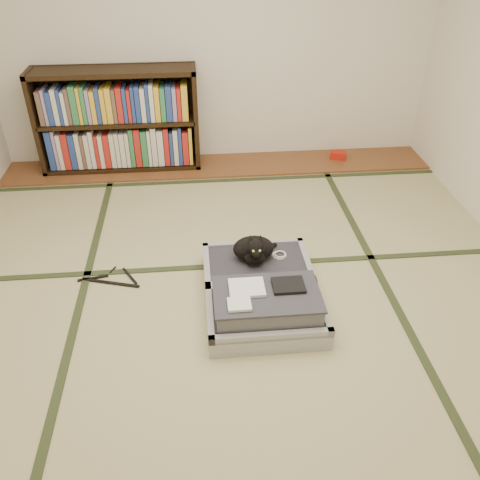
{
  "coord_description": "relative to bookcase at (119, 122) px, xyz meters",
  "views": [
    {
      "loc": [
        -0.22,
        -2.45,
        2.15
      ],
      "look_at": [
        0.05,
        0.35,
        0.25
      ],
      "focal_mm": 38.0,
      "sensor_mm": 36.0,
      "label": 1
    }
  ],
  "objects": [
    {
      "name": "room_shell",
      "position": [
        0.9,
        -2.07,
        1.01
      ],
      "size": [
        4.5,
        4.5,
        4.5
      ],
      "color": "white",
      "rests_on": "ground"
    },
    {
      "name": "tatami_borders",
      "position": [
        0.9,
        -1.57,
        -0.45
      ],
      "size": [
        4.0,
        4.5,
        0.01
      ],
      "color": "#2D381E",
      "rests_on": "ground"
    },
    {
      "name": "floor",
      "position": [
        0.9,
        -2.07,
        -0.45
      ],
      "size": [
        4.5,
        4.5,
        0.0
      ],
      "primitive_type": "plane",
      "color": "#C9B686",
      "rests_on": "ground"
    },
    {
      "name": "wood_strip",
      "position": [
        0.9,
        -0.07,
        -0.44
      ],
      "size": [
        4.0,
        0.5,
        0.02
      ],
      "primitive_type": "cube",
      "color": "brown",
      "rests_on": "ground"
    },
    {
      "name": "cable_coil",
      "position": [
        1.21,
        -1.77,
        -0.31
      ],
      "size": [
        0.1,
        0.1,
        0.02
      ],
      "color": "white",
      "rests_on": "suitcase"
    },
    {
      "name": "hanger",
      "position": [
        0.07,
        -1.76,
        -0.44
      ],
      "size": [
        0.42,
        0.25,
        0.01
      ],
      "color": "black",
      "rests_on": "floor"
    },
    {
      "name": "bookcase",
      "position": [
        0.0,
        0.0,
        0.0
      ],
      "size": [
        1.45,
        0.33,
        0.93
      ],
      "color": "black",
      "rests_on": "wood_strip"
    },
    {
      "name": "red_item",
      "position": [
        2.08,
        -0.04,
        -0.4
      ],
      "size": [
        0.17,
        0.13,
        0.07
      ],
      "primitive_type": "cube",
      "rotation": [
        0.0,
        0.0,
        -0.33
      ],
      "color": "#B41B0E",
      "rests_on": "wood_strip"
    },
    {
      "name": "cat",
      "position": [
        1.03,
        -1.81,
        -0.22
      ],
      "size": [
        0.31,
        0.32,
        0.25
      ],
      "color": "black",
      "rests_on": "suitcase"
    },
    {
      "name": "suitcase",
      "position": [
        1.05,
        -2.1,
        -0.35
      ],
      "size": [
        0.71,
        0.94,
        0.28
      ],
      "color": "#A6A7AB",
      "rests_on": "floor"
    }
  ]
}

